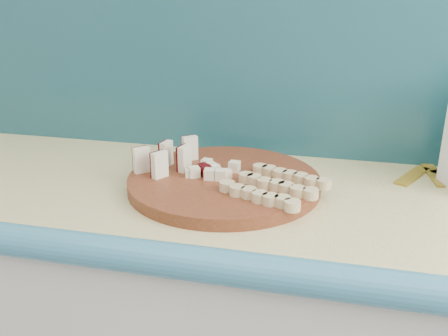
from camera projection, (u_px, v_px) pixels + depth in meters
backsplash at (292, 59)px, 1.25m from camera, size 2.20×0.02×0.50m
cutting_board at (224, 182)px, 1.11m from camera, size 0.55×0.55×0.03m
apple_wedges at (168, 157)px, 1.14m from camera, size 0.12×0.17×0.06m
apple_chunks at (214, 169)px, 1.12m from camera, size 0.07×0.07×0.02m
banana_slices at (275, 185)px, 1.03m from camera, size 0.22×0.21×0.02m
banana_peel at (435, 177)px, 1.17m from camera, size 0.20×0.17×0.01m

